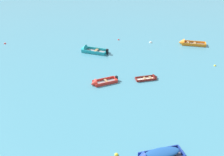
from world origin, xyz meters
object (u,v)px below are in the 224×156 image
at_px(mooring_buoy_far_field, 5,44).
at_px(mooring_buoy_near_foreground, 119,40).
at_px(rowboat_orange_outer_left, 186,43).
at_px(mooring_buoy_trailing, 151,43).
at_px(rowboat_deep_blue_far_left, 154,156).
at_px(mooring_buoy_midfield, 215,66).
at_px(rowboat_maroon_back_row_left, 152,78).
at_px(rowboat_red_distant_center, 99,83).
at_px(rowboat_turquoise_cluster_outer, 89,50).
at_px(mooring_buoy_central, 116,155).

bearing_deg(mooring_buoy_far_field, mooring_buoy_near_foreground, -8.27).
relative_size(rowboat_orange_outer_left, mooring_buoy_trailing, 9.77).
height_order(rowboat_deep_blue_far_left, mooring_buoy_midfield, rowboat_deep_blue_far_left).
xyz_separation_m(rowboat_deep_blue_far_left, mooring_buoy_far_field, (-14.58, 31.48, -0.31)).
height_order(rowboat_maroon_back_row_left, mooring_buoy_midfield, rowboat_maroon_back_row_left).
bearing_deg(rowboat_deep_blue_far_left, rowboat_orange_outer_left, 56.63).
bearing_deg(mooring_buoy_trailing, mooring_buoy_midfield, -64.42).
xyz_separation_m(rowboat_red_distant_center, mooring_buoy_far_field, (-12.82, 17.95, -0.18)).
distance_m(rowboat_turquoise_cluster_outer, mooring_buoy_far_field, 15.07).
bearing_deg(rowboat_maroon_back_row_left, mooring_buoy_far_field, 137.22).
distance_m(rowboat_maroon_back_row_left, mooring_buoy_midfield, 10.30).
distance_m(mooring_buoy_far_field, mooring_buoy_trailing, 25.16).
height_order(rowboat_maroon_back_row_left, mooring_buoy_far_field, rowboat_maroon_back_row_left).
distance_m(mooring_buoy_midfield, mooring_buoy_near_foreground, 17.35).
height_order(mooring_buoy_far_field, mooring_buoy_central, mooring_buoy_far_field).
bearing_deg(rowboat_turquoise_cluster_outer, rowboat_orange_outer_left, -2.89).
distance_m(mooring_buoy_central, mooring_buoy_trailing, 27.80).
relative_size(rowboat_red_distant_center, rowboat_orange_outer_left, 0.79).
bearing_deg(rowboat_deep_blue_far_left, rowboat_turquoise_cluster_outer, 92.82).
height_order(rowboat_deep_blue_far_left, mooring_buoy_far_field, rowboat_deep_blue_far_left).
bearing_deg(rowboat_orange_outer_left, rowboat_turquoise_cluster_outer, 177.11).
distance_m(rowboat_maroon_back_row_left, rowboat_turquoise_cluster_outer, 12.91).
xyz_separation_m(rowboat_red_distant_center, mooring_buoy_midfield, (17.07, 1.21, -0.18)).
distance_m(rowboat_maroon_back_row_left, rowboat_red_distant_center, 6.88).
bearing_deg(mooring_buoy_far_field, rowboat_turquoise_cluster_outer, -27.49).
height_order(rowboat_turquoise_cluster_outer, rowboat_red_distant_center, rowboat_turquoise_cluster_outer).
relative_size(rowboat_maroon_back_row_left, mooring_buoy_near_foreground, 8.92).
xyz_separation_m(rowboat_maroon_back_row_left, rowboat_orange_outer_left, (10.48, 10.41, 0.08)).
bearing_deg(rowboat_turquoise_cluster_outer, rowboat_deep_blue_far_left, -87.18).
distance_m(rowboat_turquoise_cluster_outer, rowboat_deep_blue_far_left, 24.55).
xyz_separation_m(rowboat_turquoise_cluster_outer, mooring_buoy_central, (-1.61, -23.31, -0.24)).
relative_size(rowboat_red_distant_center, mooring_buoy_central, 10.84).
height_order(rowboat_maroon_back_row_left, rowboat_orange_outer_left, rowboat_orange_outer_left).
xyz_separation_m(mooring_buoy_far_field, mooring_buoy_central, (11.76, -30.26, 0.00)).
bearing_deg(mooring_buoy_trailing, mooring_buoy_near_foreground, 151.44).
height_order(rowboat_red_distant_center, mooring_buoy_central, rowboat_red_distant_center).
bearing_deg(rowboat_red_distant_center, mooring_buoy_trailing, 46.55).
bearing_deg(mooring_buoy_far_field, mooring_buoy_trailing, -12.80).
bearing_deg(rowboat_orange_outer_left, mooring_buoy_midfield, -91.83).
bearing_deg(mooring_buoy_near_foreground, rowboat_turquoise_cluster_outer, -146.10).
xyz_separation_m(rowboat_deep_blue_far_left, mooring_buoy_near_foreground, (4.92, 28.64, -0.31)).
height_order(rowboat_red_distant_center, rowboat_orange_outer_left, rowboat_orange_outer_left).
xyz_separation_m(rowboat_red_distant_center, rowboat_orange_outer_left, (17.35, 10.14, 0.04)).
height_order(rowboat_red_distant_center, mooring_buoy_near_foreground, rowboat_red_distant_center).
distance_m(mooring_buoy_central, mooring_buoy_midfield, 22.61).
bearing_deg(rowboat_deep_blue_far_left, mooring_buoy_central, 156.65).
relative_size(rowboat_maroon_back_row_left, mooring_buoy_central, 8.82).
bearing_deg(mooring_buoy_midfield, rowboat_deep_blue_far_left, -136.08).
xyz_separation_m(rowboat_red_distant_center, rowboat_deep_blue_far_left, (1.76, -13.53, 0.13)).
distance_m(mooring_buoy_far_field, mooring_buoy_midfield, 34.25).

